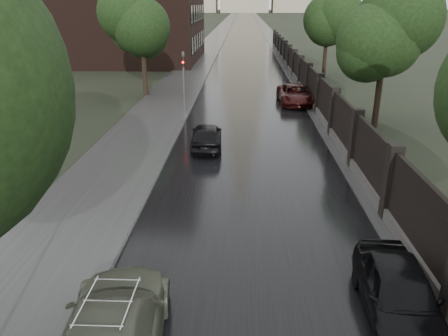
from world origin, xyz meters
TOP-DOWN VIEW (x-y plane):
  - road at (0.00, 190.00)m, footprint 8.00×420.00m
  - sidewalk_left at (-6.00, 190.00)m, footprint 4.00×420.00m
  - verge_right at (5.50, 190.00)m, footprint 3.00×420.00m
  - fence_right at (4.60, 32.01)m, footprint 0.45×75.72m
  - tree_left_far at (-8.00, 30.00)m, footprint 4.25×4.25m
  - tree_right_b at (7.50, 22.00)m, footprint 4.08×4.08m
  - tree_right_c at (7.50, 40.00)m, footprint 4.08×4.08m
  - traffic_light at (-4.30, 24.99)m, footprint 0.16×0.32m
  - volga_sedan at (-3.01, 3.25)m, footprint 2.55×5.33m
  - hatchback_left at (-2.23, 17.51)m, footprint 1.74×3.92m
  - car_right_near at (3.28, 4.89)m, footprint 1.86×4.15m
  - car_right_far at (3.40, 27.99)m, footprint 2.47×5.05m

SIDE VIEW (x-z plane):
  - road at x=0.00m, z-range 0.00..0.02m
  - verge_right at x=5.50m, z-range 0.00..0.08m
  - sidewalk_left at x=-6.00m, z-range 0.00..0.16m
  - hatchback_left at x=-2.23m, z-range 0.00..1.31m
  - car_right_far at x=3.40m, z-range 0.00..1.38m
  - car_right_near at x=3.28m, z-range 0.00..1.39m
  - volga_sedan at x=-3.01m, z-range 0.00..1.50m
  - fence_right at x=4.60m, z-range -0.34..2.36m
  - traffic_light at x=-4.30m, z-range 0.40..4.40m
  - tree_right_b at x=7.50m, z-range 1.44..8.46m
  - tree_right_c at x=7.50m, z-range 1.44..8.46m
  - tree_left_far at x=-8.00m, z-range 1.55..8.94m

